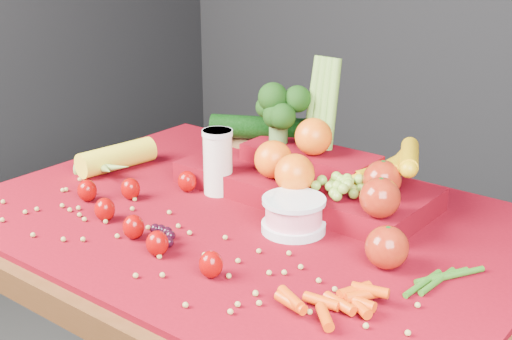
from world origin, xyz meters
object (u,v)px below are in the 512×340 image
Objects in this scene: milk_glass at (218,160)px; yogurt_bowl at (294,213)px; table at (250,267)px; produce_mound at (313,169)px.

yogurt_bowl is at bearing -13.35° from milk_glass.
milk_glass is (-0.13, 0.05, 0.18)m from table.
produce_mound reaches higher than milk_glass.
produce_mound is at bearing 77.01° from table.
yogurt_bowl is (0.23, -0.05, -0.04)m from milk_glass.
yogurt_bowl is 0.17m from produce_mound.
yogurt_bowl is at bearing -67.20° from produce_mound.
produce_mound is (0.16, 0.10, -0.01)m from milk_glass.
milk_glass is 0.19m from produce_mound.
produce_mound is (-0.07, 0.16, 0.03)m from yogurt_bowl.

